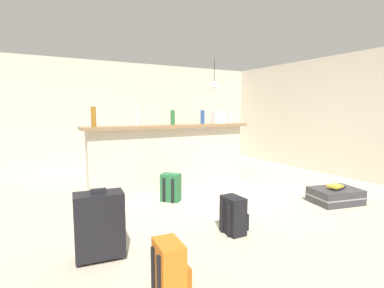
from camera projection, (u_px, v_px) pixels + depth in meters
ground_plane at (211, 194)px, 4.99m from camera, size 13.00×13.00×0.05m
wall_back at (145, 115)px, 7.48m from camera, size 6.60×0.10×2.50m
wall_right at (319, 116)px, 6.60m from camera, size 0.10×6.00×2.50m
partition_half_wall at (172, 159)px, 5.12m from camera, size 2.80×0.20×1.08m
bar_countertop at (172, 126)px, 5.06m from camera, size 2.96×0.40×0.05m
bottle_amber at (93, 117)px, 4.40m from camera, size 0.07×0.07×0.30m
bottle_white at (136, 117)px, 4.71m from camera, size 0.07×0.07×0.28m
bottle_green at (173, 117)px, 4.98m from camera, size 0.07×0.07×0.25m
bottle_blue at (203, 117)px, 5.39m from camera, size 0.07×0.07×0.24m
bottle_clear at (230, 118)px, 5.60m from camera, size 0.07×0.07×0.21m
grocery_bag at (218, 117)px, 5.56m from camera, size 0.26×0.18×0.22m
dining_table at (210, 142)px, 6.89m from camera, size 1.10×0.80×0.74m
dining_chair_near_partition at (220, 150)px, 6.40m from camera, size 0.41×0.41×0.93m
dining_chair_far_side at (199, 144)px, 7.43m from camera, size 0.48×0.48×0.93m
pendant_lamp at (214, 84)px, 6.72m from camera, size 0.34×0.34×0.66m
suitcase_flat_charcoal at (335, 196)px, 4.42m from camera, size 0.88×0.63×0.22m
backpack_orange at (170, 270)px, 2.21m from camera, size 0.27×0.30×0.42m
suitcase_upright_black at (99, 225)px, 2.74m from camera, size 0.47×0.29×0.67m
backpack_black at (234, 216)px, 3.33m from camera, size 0.26×0.28×0.42m
backpack_green at (171, 188)px, 4.52m from camera, size 0.34×0.34×0.42m
book_stack at (336, 187)px, 4.40m from camera, size 0.33×0.22×0.06m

